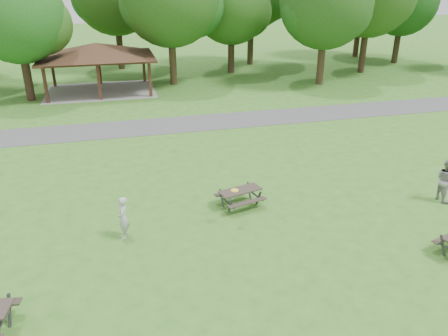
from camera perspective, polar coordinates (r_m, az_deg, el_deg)
ground at (r=14.79m, az=0.12°, el=-11.14°), size 160.00×160.00×0.00m
asphalt_path at (r=27.25m, az=-7.33°, el=5.56°), size 120.00×3.20×0.02m
pavilion at (r=36.14m, az=-16.30°, el=14.33°), size 8.60×7.01×3.76m
tree_row_d at (r=34.85m, az=-25.31°, el=17.28°), size 6.93×6.60×9.27m
tree_row_f at (r=41.84m, az=1.09°, el=20.25°), size 7.35×7.00×9.55m
tree_row_g at (r=37.91m, az=13.28°, el=20.03°), size 7.77×7.40×10.25m
tree_row_i at (r=50.15m, az=22.41°, el=19.28°), size 7.14×6.80×9.52m
picnic_table_middle at (r=17.37m, az=2.13°, el=-3.36°), size 1.96×1.72×0.73m
frisbee_in_flight at (r=15.70m, az=1.41°, el=-2.94°), size 0.36×0.36×0.02m
frisbee_thrower at (r=15.63m, az=-13.06°, el=-6.36°), size 0.46×0.62×1.55m
frisbee_catcher at (r=19.81m, az=26.99°, el=-1.41°), size 0.71×0.90×1.79m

